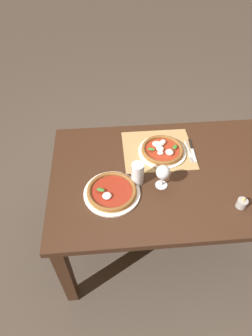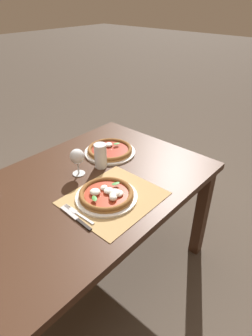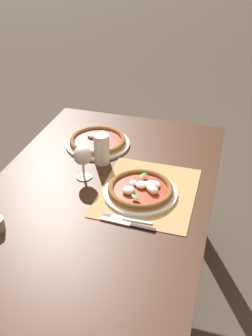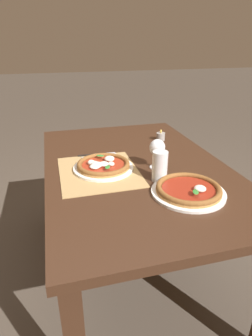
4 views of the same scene
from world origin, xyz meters
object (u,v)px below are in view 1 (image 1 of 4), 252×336
(fork, at_px, (189,152))
(pizza_far, at_px, (112,192))
(knife, at_px, (192,150))
(pizza_near, at_px, (162,150))
(pint_glass, at_px, (137,174))
(wine_glass, at_px, (163,173))
(votive_candle, at_px, (242,204))

(fork, bearing_deg, pizza_far, 30.06)
(fork, height_order, knife, knife)
(pizza_near, distance_m, fork, 0.17)
(pizza_near, relative_size, pint_glass, 2.11)
(wine_glass, bearing_deg, pizza_far, 7.56)
(pizza_far, bearing_deg, knife, -150.18)
(wine_glass, bearing_deg, knife, -132.70)
(pint_glass, bearing_deg, pizza_far, 26.57)
(pint_glass, relative_size, votive_candle, 2.01)
(votive_candle, bearing_deg, pizza_near, -51.96)
(pizza_far, relative_size, wine_glass, 2.06)
(pizza_far, relative_size, pint_glass, 2.21)
(fork, relative_size, knife, 0.93)
(pizza_near, bearing_deg, knife, 179.57)
(wine_glass, distance_m, pint_glass, 0.15)
(wine_glass, relative_size, pint_glass, 1.07)
(wine_glass, bearing_deg, pizza_near, -100.58)
(pizza_far, relative_size, knife, 1.48)
(fork, xyz_separation_m, knife, (-0.02, -0.01, 0.00))
(pint_glass, relative_size, fork, 0.72)
(wine_glass, height_order, knife, wine_glass)
(pizza_near, relative_size, knife, 1.42)
(fork, distance_m, knife, 0.03)
(pizza_far, height_order, knife, pizza_far)
(votive_candle, bearing_deg, wine_glass, -24.16)
(wine_glass, distance_m, fork, 0.36)
(pizza_near, xyz_separation_m, pint_glass, (0.19, 0.23, 0.05))
(pizza_near, xyz_separation_m, knife, (-0.20, 0.00, -0.02))
(knife, distance_m, votive_candle, 0.48)
(pizza_far, bearing_deg, fork, -149.94)
(pint_glass, distance_m, votive_candle, 0.59)
(pint_glass, bearing_deg, wine_glass, 164.58)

